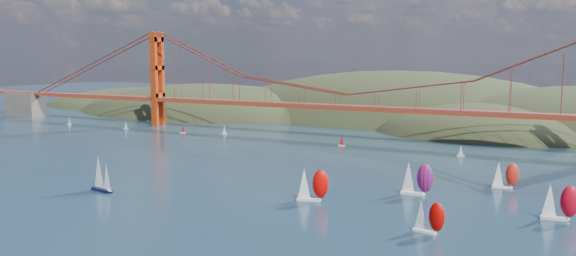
# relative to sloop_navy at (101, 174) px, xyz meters

# --- Properties ---
(ground) EXTENTS (1200.00, 1200.00, 0.00)m
(ground) POSITION_rel_sloop_navy_xyz_m (25.54, -42.98, -5.44)
(ground) COLOR black
(ground) RESTS_ON ground
(headlands) EXTENTS (725.00, 225.00, 96.00)m
(headlands) POSITION_rel_sloop_navy_xyz_m (70.49, 235.31, -17.90)
(headlands) COLOR black
(headlands) RESTS_ON ground
(bridge) EXTENTS (552.00, 12.00, 55.00)m
(bridge) POSITION_rel_sloop_navy_xyz_m (23.80, 137.02, 26.79)
(bridge) COLOR maroon
(bridge) RESTS_ON ground
(sloop_navy) EXTENTS (8.16, 4.96, 12.33)m
(sloop_navy) POSITION_rel_sloop_navy_xyz_m (0.00, 0.00, 0.00)
(sloop_navy) COLOR black
(sloop_navy) RESTS_ON ground
(racer_0) EXTENTS (9.22, 5.53, 10.33)m
(racer_0) POSITION_rel_sloop_navy_xyz_m (61.68, 18.68, -0.56)
(racer_0) COLOR silver
(racer_0) RESTS_ON ground
(racer_1) EXTENTS (7.73, 4.06, 8.67)m
(racer_1) POSITION_rel_sloop_navy_xyz_m (97.81, 4.75, -1.34)
(racer_1) COLOR white
(racer_1) RESTS_ON ground
(racer_3) EXTENTS (8.07, 4.08, 9.07)m
(racer_3) POSITION_rel_sloop_navy_xyz_m (108.04, 60.57, -1.16)
(racer_3) COLOR white
(racer_3) RESTS_ON ground
(racer_4) EXTENTS (9.00, 4.28, 10.15)m
(racer_4) POSITION_rel_sloop_navy_xyz_m (124.11, 30.38, -0.65)
(racer_4) COLOR silver
(racer_4) RESTS_ON ground
(racer_rwb) EXTENTS (9.38, 3.80, 10.81)m
(racer_rwb) POSITION_rel_sloop_navy_xyz_m (85.84, 39.42, -0.33)
(racer_rwb) COLOR white
(racer_rwb) RESTS_ON ground
(distant_boat_0) EXTENTS (3.00, 2.00, 4.70)m
(distant_boat_0) POSITION_rel_sloop_navy_xyz_m (-143.67, 114.10, -3.03)
(distant_boat_0) COLOR silver
(distant_boat_0) RESTS_ON ground
(distant_boat_1) EXTENTS (3.00, 2.00, 4.70)m
(distant_boat_1) POSITION_rel_sloop_navy_xyz_m (-98.91, 114.32, -3.03)
(distant_boat_1) COLOR silver
(distant_boat_1) RESTS_ON ground
(distant_boat_2) EXTENTS (3.00, 2.00, 4.70)m
(distant_boat_2) POSITION_rel_sloop_navy_xyz_m (-59.93, 115.90, -3.03)
(distant_boat_2) COLOR silver
(distant_boat_2) RESTS_ON ground
(distant_boat_3) EXTENTS (3.00, 2.00, 4.70)m
(distant_boat_3) POSITION_rel_sloop_navy_xyz_m (-38.34, 123.28, -3.03)
(distant_boat_3) COLOR silver
(distant_boat_3) RESTS_ON ground
(distant_boat_8) EXTENTS (3.00, 2.00, 4.70)m
(distant_boat_8) POSITION_rel_sloop_navy_xyz_m (85.32, 111.78, -3.03)
(distant_boat_8) COLOR silver
(distant_boat_8) RESTS_ON ground
(distant_boat_9) EXTENTS (3.00, 2.00, 4.70)m
(distant_boat_9) POSITION_rel_sloop_navy_xyz_m (31.87, 114.36, -3.03)
(distant_boat_9) COLOR silver
(distant_boat_9) RESTS_ON ground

